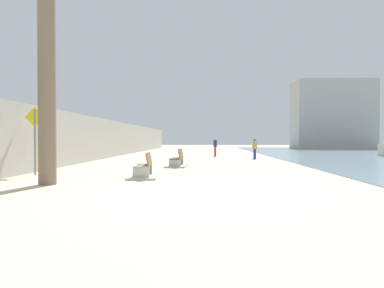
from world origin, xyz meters
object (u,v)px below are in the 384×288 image
(person_walking, at_px, (215,145))
(bench_near, at_px, (144,171))
(bench_far, at_px, (177,162))
(pedestrian_sign, at_px, (35,133))
(person_standing, at_px, (255,147))

(person_walking, bearing_deg, bench_near, -101.42)
(bench_far, bearing_deg, bench_near, -99.18)
(bench_near, distance_m, person_walking, 16.38)
(bench_far, bearing_deg, pedestrian_sign, -140.07)
(bench_near, xyz_separation_m, pedestrian_sign, (-4.67, 0.69, 1.53))
(person_standing, relative_size, pedestrian_sign, 0.54)
(bench_near, relative_size, person_standing, 1.43)
(bench_near, height_order, bench_far, same)
(bench_near, height_order, person_walking, person_walking)
(bench_far, distance_m, person_standing, 9.05)
(bench_far, bearing_deg, person_standing, 54.38)
(bench_far, relative_size, person_walking, 1.28)
(bench_near, height_order, pedestrian_sign, pedestrian_sign)
(bench_near, xyz_separation_m, person_walking, (3.24, 16.03, 0.74))
(bench_near, relative_size, person_walking, 1.30)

